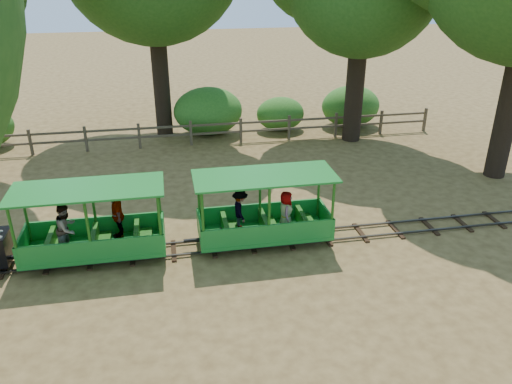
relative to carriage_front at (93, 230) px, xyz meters
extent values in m
plane|color=#9C7B43|center=(3.87, -0.02, -0.81)|extent=(90.00, 90.00, 0.00)
cube|color=#3F3D3A|center=(3.87, -0.32, -0.74)|extent=(22.00, 0.05, 0.05)
cube|color=#3F3D3A|center=(3.87, 0.28, -0.74)|extent=(22.00, 0.05, 0.05)
cube|color=#382314|center=(3.87, -0.02, -0.79)|extent=(0.12, 1.00, 0.05)
cube|color=#382314|center=(-1.13, -0.02, -0.79)|extent=(0.12, 1.00, 0.05)
cube|color=#382314|center=(8.87, -0.02, -0.79)|extent=(0.12, 1.00, 0.05)
cube|color=#1B7E2A|center=(0.01, -0.02, -0.50)|extent=(3.36, 1.28, 0.10)
cube|color=#1F6216|center=(0.01, -0.02, -0.61)|extent=(3.02, 0.49, 0.14)
cube|color=#1B7E2A|center=(0.01, -0.62, -0.20)|extent=(3.36, 0.06, 0.49)
cube|color=#1B7E2A|center=(0.01, 0.58, -0.20)|extent=(3.36, 0.06, 0.49)
cube|color=#1B7E2A|center=(0.01, -0.02, 1.08)|extent=(3.51, 1.43, 0.05)
cylinder|color=#1F6216|center=(-1.59, -0.61, 0.29)|extent=(0.07, 0.07, 1.58)
cylinder|color=#1F6216|center=(-1.59, 0.56, 0.29)|extent=(0.07, 0.07, 1.58)
cylinder|color=#1F6216|center=(1.61, -0.61, 0.29)|extent=(0.07, 0.07, 1.58)
cylinder|color=#1F6216|center=(1.61, 0.56, 0.29)|extent=(0.07, 0.07, 1.58)
cube|color=#1F6216|center=(-1.00, -0.02, -0.25)|extent=(0.12, 1.09, 0.40)
cube|color=#1F6216|center=(0.01, -0.02, -0.25)|extent=(0.12, 1.09, 0.40)
cube|color=#1F6216|center=(1.02, -0.02, -0.25)|extent=(0.12, 1.09, 0.40)
cylinder|color=black|center=(-1.07, -0.36, -0.57)|extent=(0.28, 0.06, 0.28)
cylinder|color=black|center=(-1.07, 0.31, -0.57)|extent=(0.28, 0.06, 0.28)
cylinder|color=black|center=(1.08, -0.36, -0.57)|extent=(0.28, 0.06, 0.28)
cylinder|color=black|center=(1.08, 0.31, -0.57)|extent=(0.28, 0.06, 0.28)
imported|color=gray|center=(-0.54, -0.18, 0.19)|extent=(0.68, 0.75, 1.27)
imported|color=gray|center=(0.58, 0.29, 0.22)|extent=(0.46, 0.83, 1.33)
cube|color=#1B7E2A|center=(4.21, -0.02, -0.50)|extent=(3.36, 1.28, 0.10)
cube|color=#1F6216|center=(4.21, -0.02, -0.61)|extent=(3.02, 0.49, 0.14)
cube|color=#1B7E2A|center=(4.21, -0.62, -0.20)|extent=(3.36, 0.06, 0.49)
cube|color=#1B7E2A|center=(4.21, 0.58, -0.20)|extent=(3.36, 0.06, 0.49)
cube|color=#1B7E2A|center=(4.21, -0.02, 1.08)|extent=(3.51, 1.43, 0.05)
cylinder|color=#1F6216|center=(2.61, -0.61, 0.29)|extent=(0.07, 0.07, 1.58)
cylinder|color=#1F6216|center=(2.61, 0.56, 0.29)|extent=(0.07, 0.07, 1.58)
cylinder|color=#1F6216|center=(5.81, -0.61, 0.29)|extent=(0.07, 0.07, 1.58)
cylinder|color=#1F6216|center=(5.81, 0.56, 0.29)|extent=(0.07, 0.07, 1.58)
cube|color=#1F6216|center=(3.20, -0.02, -0.25)|extent=(0.12, 1.09, 0.40)
cube|color=#1F6216|center=(4.21, -0.02, -0.25)|extent=(0.12, 1.09, 0.40)
cube|color=#1F6216|center=(5.22, -0.02, -0.25)|extent=(0.12, 1.09, 0.40)
cylinder|color=black|center=(3.13, -0.36, -0.57)|extent=(0.28, 0.06, 0.28)
cylinder|color=black|center=(3.13, 0.31, -0.57)|extent=(0.28, 0.06, 0.28)
cylinder|color=black|center=(5.28, -0.36, -0.57)|extent=(0.28, 0.06, 0.28)
cylinder|color=black|center=(5.28, 0.31, -0.57)|extent=(0.28, 0.06, 0.28)
imported|color=gray|center=(3.62, 0.21, 0.10)|extent=(0.42, 0.71, 1.09)
imported|color=gray|center=(4.73, -0.19, 0.12)|extent=(0.45, 0.60, 1.13)
cylinder|color=#2D2116|center=(1.87, 9.48, 1.13)|extent=(0.66, 0.66, 3.88)
cylinder|color=#2D2116|center=(1.87, 9.48, 4.17)|extent=(0.50, 0.50, 2.22)
cylinder|color=#2D2116|center=(9.37, 7.48, 0.88)|extent=(0.72, 0.72, 3.39)
cylinder|color=#2D2116|center=(9.37, 7.48, 3.54)|extent=(0.54, 0.54, 1.94)
cylinder|color=#2D2116|center=(12.87, 2.98, 1.13)|extent=(0.68, 0.68, 3.88)
cube|color=brown|center=(-3.13, 7.98, -0.31)|extent=(0.10, 0.10, 1.00)
cube|color=brown|center=(-1.13, 7.98, -0.31)|extent=(0.10, 0.10, 1.00)
cube|color=brown|center=(0.87, 7.98, -0.31)|extent=(0.10, 0.10, 1.00)
cube|color=brown|center=(2.87, 7.98, -0.31)|extent=(0.10, 0.10, 1.00)
cube|color=brown|center=(4.87, 7.98, -0.31)|extent=(0.10, 0.10, 1.00)
cube|color=brown|center=(6.87, 7.98, -0.31)|extent=(0.10, 0.10, 1.00)
cube|color=brown|center=(8.87, 7.98, -0.31)|extent=(0.10, 0.10, 1.00)
cube|color=brown|center=(10.87, 7.98, -0.31)|extent=(0.10, 0.10, 1.00)
cube|color=brown|center=(12.87, 7.98, -0.31)|extent=(0.10, 0.10, 1.00)
cube|color=brown|center=(3.87, 7.98, -0.01)|extent=(18.00, 0.06, 0.08)
cube|color=brown|center=(3.87, 7.98, -0.36)|extent=(18.00, 0.06, 0.08)
ellipsoid|color=#2D6B1E|center=(3.70, 9.28, 0.18)|extent=(2.86, 2.20, 1.98)
ellipsoid|color=#2D6B1E|center=(6.80, 9.28, -0.10)|extent=(2.06, 1.58, 1.43)
ellipsoid|color=#2D6B1E|center=(9.97, 9.28, 0.08)|extent=(2.57, 1.98, 1.78)
camera|label=1|loc=(1.93, -11.03, 5.88)|focal=35.00mm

